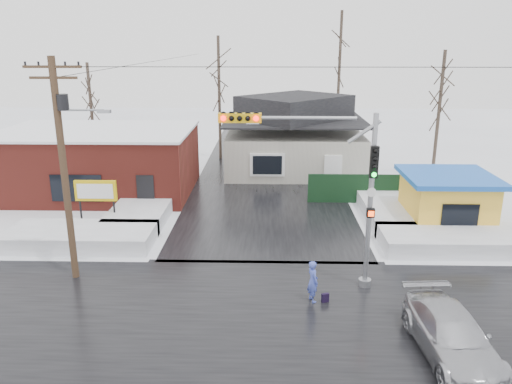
{
  "coord_description": "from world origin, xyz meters",
  "views": [
    {
      "loc": [
        0.06,
        -15.37,
        9.47
      ],
      "look_at": [
        -0.48,
        6.14,
        3.0
      ],
      "focal_mm": 35.0,
      "sensor_mm": 36.0,
      "label": 1
    }
  ],
  "objects_px": {
    "traffic_signal": "(331,178)",
    "utility_pole": "(64,158)",
    "kiosk": "(446,200)",
    "pedestrian": "(313,282)",
    "marquee_sign": "(96,192)",
    "car": "(451,336)"
  },
  "relations": [
    {
      "from": "traffic_signal",
      "to": "utility_pole",
      "type": "relative_size",
      "value": 0.78
    },
    {
      "from": "kiosk",
      "to": "pedestrian",
      "type": "distance_m",
      "value": 11.36
    },
    {
      "from": "marquee_sign",
      "to": "car",
      "type": "xyz_separation_m",
      "value": [
        14.81,
        -11.13,
        -1.22
      ]
    },
    {
      "from": "marquee_sign",
      "to": "pedestrian",
      "type": "xyz_separation_m",
      "value": [
        10.77,
        -7.8,
        -1.1
      ]
    },
    {
      "from": "marquee_sign",
      "to": "car",
      "type": "height_order",
      "value": "marquee_sign"
    },
    {
      "from": "kiosk",
      "to": "pedestrian",
      "type": "xyz_separation_m",
      "value": [
        -7.73,
        -8.3,
        -0.64
      ]
    },
    {
      "from": "traffic_signal",
      "to": "utility_pole",
      "type": "height_order",
      "value": "utility_pole"
    },
    {
      "from": "utility_pole",
      "to": "marquee_sign",
      "type": "bearing_deg",
      "value": 100.13
    },
    {
      "from": "traffic_signal",
      "to": "pedestrian",
      "type": "relative_size",
      "value": 4.28
    },
    {
      "from": "car",
      "to": "traffic_signal",
      "type": "bearing_deg",
      "value": 122.25
    },
    {
      "from": "kiosk",
      "to": "car",
      "type": "relative_size",
      "value": 0.95
    },
    {
      "from": "utility_pole",
      "to": "kiosk",
      "type": "relative_size",
      "value": 1.96
    },
    {
      "from": "marquee_sign",
      "to": "traffic_signal",
      "type": "bearing_deg",
      "value": -29.72
    },
    {
      "from": "utility_pole",
      "to": "car",
      "type": "distance_m",
      "value": 15.32
    },
    {
      "from": "car",
      "to": "pedestrian",
      "type": "bearing_deg",
      "value": 136.43
    },
    {
      "from": "marquee_sign",
      "to": "kiosk",
      "type": "bearing_deg",
      "value": 1.55
    },
    {
      "from": "traffic_signal",
      "to": "utility_pole",
      "type": "distance_m",
      "value": 10.39
    },
    {
      "from": "utility_pole",
      "to": "marquee_sign",
      "type": "xyz_separation_m",
      "value": [
        -1.07,
        5.99,
        -3.19
      ]
    },
    {
      "from": "marquee_sign",
      "to": "pedestrian",
      "type": "height_order",
      "value": "marquee_sign"
    },
    {
      "from": "traffic_signal",
      "to": "car",
      "type": "bearing_deg",
      "value": -53.74
    },
    {
      "from": "traffic_signal",
      "to": "marquee_sign",
      "type": "relative_size",
      "value": 2.75
    },
    {
      "from": "traffic_signal",
      "to": "utility_pole",
      "type": "bearing_deg",
      "value": 177.05
    }
  ]
}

